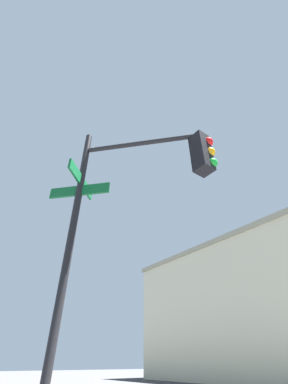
% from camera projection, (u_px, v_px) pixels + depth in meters
% --- Properties ---
extents(traffic_signal_near, '(2.22, 2.08, 5.14)m').
position_uv_depth(traffic_signal_near, '(137.00, 191.00, 4.17)').
color(traffic_signal_near, black).
rests_on(traffic_signal_near, ground_plane).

